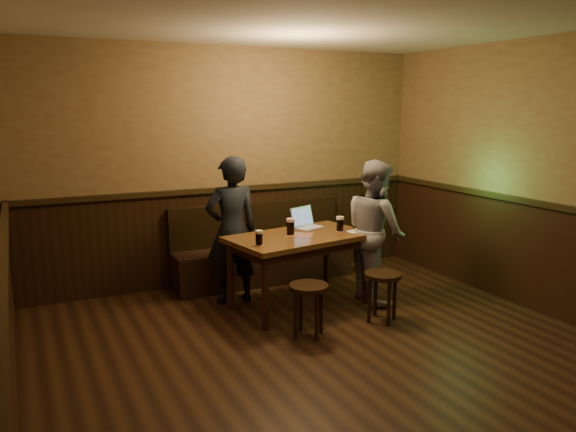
# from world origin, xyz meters

# --- Properties ---
(room) EXTENTS (5.04, 6.04, 2.84)m
(room) POSITION_xyz_m (0.00, 0.22, 1.20)
(room) COLOR black
(room) RESTS_ON ground
(bench) EXTENTS (2.20, 0.50, 0.95)m
(bench) POSITION_xyz_m (0.29, 2.75, 0.31)
(bench) COLOR black
(bench) RESTS_ON ground
(pub_table) EXTENTS (1.58, 1.06, 0.79)m
(pub_table) POSITION_xyz_m (0.29, 1.75, 0.68)
(pub_table) COLOR #503716
(pub_table) RESTS_ON ground
(stool_left) EXTENTS (0.39, 0.39, 0.50)m
(stool_left) POSITION_xyz_m (0.00, 1.00, 0.40)
(stool_left) COLOR black
(stool_left) RESTS_ON ground
(stool_right) EXTENTS (0.41, 0.41, 0.49)m
(stool_right) POSITION_xyz_m (0.83, 1.01, 0.40)
(stool_right) COLOR black
(stool_right) RESTS_ON ground
(pint_left) EXTENTS (0.10, 0.10, 0.15)m
(pint_left) POSITION_xyz_m (-0.27, 1.52, 0.86)
(pint_left) COLOR #A22A13
(pint_left) RESTS_ON pub_table
(pint_mid) EXTENTS (0.11, 0.11, 0.18)m
(pint_mid) POSITION_xyz_m (0.21, 1.79, 0.87)
(pint_mid) COLOR #A22A13
(pint_mid) RESTS_ON pub_table
(pint_right) EXTENTS (0.11, 0.11, 0.16)m
(pint_right) POSITION_xyz_m (0.76, 1.71, 0.86)
(pint_right) COLOR #A22A13
(pint_right) RESTS_ON pub_table
(laptop) EXTENTS (0.39, 0.35, 0.23)m
(laptop) POSITION_xyz_m (0.51, 2.01, 0.84)
(laptop) COLOR silver
(laptop) RESTS_ON pub_table
(menu) EXTENTS (0.23, 0.16, 0.00)m
(menu) POSITION_xyz_m (0.92, 1.64, 0.78)
(menu) COLOR silver
(menu) RESTS_ON pub_table
(person_suit) EXTENTS (0.58, 0.38, 1.60)m
(person_suit) POSITION_xyz_m (-0.30, 2.20, 0.80)
(person_suit) COLOR black
(person_suit) RESTS_ON ground
(person_grey) EXTENTS (0.66, 0.81, 1.55)m
(person_grey) POSITION_xyz_m (1.14, 1.60, 0.78)
(person_grey) COLOR gray
(person_grey) RESTS_ON ground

